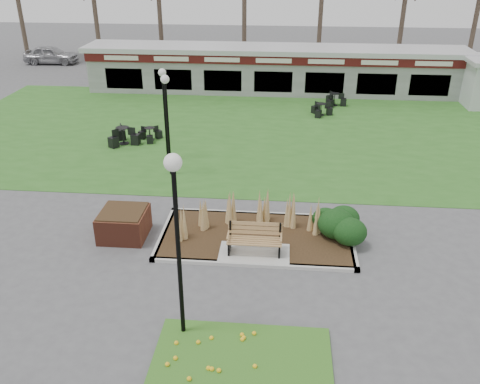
# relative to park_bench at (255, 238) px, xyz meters

# --- Properties ---
(ground) EXTENTS (100.00, 100.00, 0.00)m
(ground) POSITION_rel_park_bench_xyz_m (0.00, -0.25, -0.59)
(ground) COLOR #515154
(ground) RESTS_ON ground
(lawn) EXTENTS (34.00, 16.00, 0.02)m
(lawn) POSITION_rel_park_bench_xyz_m (0.00, 11.75, -0.58)
(lawn) COLOR #2D641F
(lawn) RESTS_ON ground
(flower_bed) EXTENTS (4.20, 3.00, 0.16)m
(flower_bed) POSITION_rel_park_bench_xyz_m (0.00, -4.85, -0.52)
(flower_bed) COLOR #326F1F
(flower_bed) RESTS_ON ground
(planting_bed) EXTENTS (6.75, 3.40, 1.27)m
(planting_bed) POSITION_rel_park_bench_xyz_m (1.27, 1.10, -0.22)
(planting_bed) COLOR black
(planting_bed) RESTS_ON ground
(park_bench) EXTENTS (1.70, 0.66, 0.93)m
(park_bench) POSITION_rel_park_bench_xyz_m (0.00, 0.00, 0.00)
(park_bench) COLOR olive
(park_bench) RESTS_ON ground
(brick_planter) EXTENTS (1.50, 1.50, 0.95)m
(brick_planter) POSITION_rel_park_bench_xyz_m (-4.40, 0.75, -0.11)
(brick_planter) COLOR brown
(brick_planter) RESTS_ON ground
(food_pavilion) EXTENTS (24.60, 3.40, 2.90)m
(food_pavilion) POSITION_rel_park_bench_xyz_m (0.00, 19.71, 0.89)
(food_pavilion) COLOR gray
(food_pavilion) RESTS_ON ground
(lamp_post_near_left) EXTENTS (0.40, 0.40, 4.86)m
(lamp_post_near_left) POSITION_rel_park_bench_xyz_m (-1.55, -3.75, 2.95)
(lamp_post_near_left) COLOR black
(lamp_post_near_left) RESTS_ON ground
(lamp_post_mid_right) EXTENTS (0.35, 0.35, 4.24)m
(lamp_post_mid_right) POSITION_rel_park_bench_xyz_m (-3.93, 5.87, 2.50)
(lamp_post_mid_right) COLOR black
(lamp_post_mid_right) RESTS_ON ground
(lamp_post_far_left) EXTENTS (0.34, 0.34, 4.10)m
(lamp_post_far_left) POSITION_rel_park_bench_xyz_m (-4.44, 7.55, 2.40)
(lamp_post_far_left) COLOR black
(lamp_post_far_left) RESTS_ON ground
(bistro_set_a) EXTENTS (1.19, 1.16, 0.65)m
(bistro_set_a) POSITION_rel_park_bench_xyz_m (-5.83, 9.85, -0.35)
(bistro_set_a) COLOR black
(bistro_set_a) RESTS_ON ground
(bistro_set_b) EXTENTS (1.41, 1.58, 0.84)m
(bistro_set_b) POSITION_rel_park_bench_xyz_m (-6.99, 9.22, -0.29)
(bistro_set_b) COLOR black
(bistro_set_b) RESTS_ON ground
(bistro_set_c) EXTENTS (1.21, 1.26, 0.68)m
(bistro_set_c) POSITION_rel_park_bench_xyz_m (2.84, 14.72, -0.34)
(bistro_set_c) COLOR black
(bistro_set_c) RESTS_ON ground
(bistro_set_d) EXTENTS (1.25, 1.40, 0.74)m
(bistro_set_d) POSITION_rel_park_bench_xyz_m (3.75, 16.75, -0.32)
(bistro_set_d) COLOR black
(bistro_set_d) RESTS_ON ground
(car_silver) EXTENTS (4.29, 1.87, 1.44)m
(car_silver) POSITION_rel_park_bench_xyz_m (-18.25, 26.75, 0.13)
(car_silver) COLOR #A3A2A7
(car_silver) RESTS_ON ground
(car_black) EXTENTS (4.06, 2.81, 1.27)m
(car_black) POSITION_rel_park_bench_xyz_m (-8.69, 26.75, 0.05)
(car_black) COLOR black
(car_black) RESTS_ON ground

